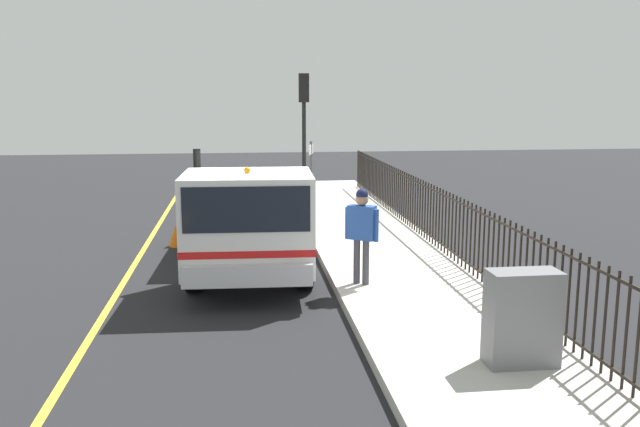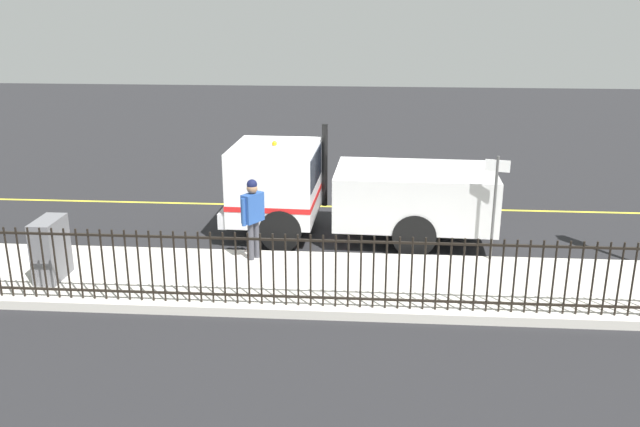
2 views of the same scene
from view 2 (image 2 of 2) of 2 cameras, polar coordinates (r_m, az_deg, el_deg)
ground_plane at (r=16.10m, az=1.26°, el=-2.04°), size 56.07×56.07×0.00m
sidewalk_slab at (r=13.42m, az=0.62°, el=-5.84°), size 2.90×25.49×0.17m
lane_marking at (r=18.45m, az=1.67°, el=0.58°), size 0.12×22.94×0.01m
work_truck at (r=15.77m, az=1.73°, el=2.17°), size 2.48×6.27×2.52m
worker_standing at (r=14.10m, az=-5.66°, el=0.24°), size 0.55×0.45×1.73m
iron_fence at (r=11.99m, az=0.26°, el=-4.81°), size 0.04×21.70×1.35m
utility_cabinet at (r=14.19m, az=-21.68°, el=-2.80°), size 0.89×0.43×1.21m
traffic_cone at (r=17.68m, az=10.11°, el=0.70°), size 0.49×0.49×0.69m
street_sign at (r=14.38m, az=14.49°, el=1.48°), size 0.16×0.49×2.22m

